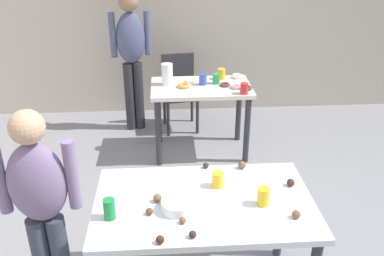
{
  "coord_description": "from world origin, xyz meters",
  "views": [
    {
      "loc": [
        -0.1,
        -1.99,
        2.22
      ],
      "look_at": [
        0.09,
        0.72,
        0.9
      ],
      "focal_mm": 39.48,
      "sensor_mm": 36.0,
      "label": 1
    }
  ],
  "objects_px": {
    "person_girl_near": "(41,202)",
    "chair_far_table": "(179,87)",
    "mixing_bowl": "(177,206)",
    "soda_can": "(109,209)",
    "dining_table_far": "(201,98)",
    "dining_table_near": "(204,213)",
    "pitcher_far": "(167,74)",
    "person_adult_far": "(131,50)"
  },
  "relations": [
    {
      "from": "mixing_bowl",
      "to": "soda_can",
      "type": "xyz_separation_m",
      "value": [
        -0.37,
        -0.05,
        0.03
      ]
    },
    {
      "from": "dining_table_near",
      "to": "pitcher_far",
      "type": "relative_size",
      "value": 5.9
    },
    {
      "from": "dining_table_far",
      "to": "person_girl_near",
      "type": "height_order",
      "value": "person_girl_near"
    },
    {
      "from": "person_adult_far",
      "to": "pitcher_far",
      "type": "bearing_deg",
      "value": -56.23
    },
    {
      "from": "dining_table_far",
      "to": "pitcher_far",
      "type": "xyz_separation_m",
      "value": [
        -0.34,
        0.06,
        0.24
      ]
    },
    {
      "from": "dining_table_near",
      "to": "chair_far_table",
      "type": "xyz_separation_m",
      "value": [
        -0.04,
        2.61,
        -0.16
      ]
    },
    {
      "from": "dining_table_near",
      "to": "soda_can",
      "type": "relative_size",
      "value": 10.59
    },
    {
      "from": "pitcher_far",
      "to": "person_girl_near",
      "type": "bearing_deg",
      "value": -109.92
    },
    {
      "from": "dining_table_far",
      "to": "chair_far_table",
      "type": "distance_m",
      "value": 0.7
    },
    {
      "from": "dining_table_near",
      "to": "dining_table_far",
      "type": "height_order",
      "value": "same"
    },
    {
      "from": "person_adult_far",
      "to": "chair_far_table",
      "type": "bearing_deg",
      "value": 3.26
    },
    {
      "from": "soda_can",
      "to": "person_adult_far",
      "type": "bearing_deg",
      "value": 90.78
    },
    {
      "from": "dining_table_near",
      "to": "person_adult_far",
      "type": "height_order",
      "value": "person_adult_far"
    },
    {
      "from": "person_adult_far",
      "to": "mixing_bowl",
      "type": "xyz_separation_m",
      "value": [
        0.41,
        -2.66,
        -0.18
      ]
    },
    {
      "from": "mixing_bowl",
      "to": "soda_can",
      "type": "relative_size",
      "value": 1.48
    },
    {
      "from": "chair_far_table",
      "to": "pitcher_far",
      "type": "relative_size",
      "value": 3.98
    },
    {
      "from": "dining_table_near",
      "to": "person_adult_far",
      "type": "bearing_deg",
      "value": 102.51
    },
    {
      "from": "mixing_bowl",
      "to": "pitcher_far",
      "type": "relative_size",
      "value": 0.83
    },
    {
      "from": "mixing_bowl",
      "to": "chair_far_table",
      "type": "bearing_deg",
      "value": 87.5
    },
    {
      "from": "dining_table_far",
      "to": "chair_far_table",
      "type": "xyz_separation_m",
      "value": [
        -0.2,
        0.66,
        -0.12
      ]
    },
    {
      "from": "person_girl_near",
      "to": "mixing_bowl",
      "type": "xyz_separation_m",
      "value": [
        0.76,
        -0.04,
        -0.03
      ]
    },
    {
      "from": "pitcher_far",
      "to": "dining_table_near",
      "type": "bearing_deg",
      "value": -84.7
    },
    {
      "from": "person_adult_far",
      "to": "mixing_bowl",
      "type": "height_order",
      "value": "person_adult_far"
    },
    {
      "from": "dining_table_far",
      "to": "person_adult_far",
      "type": "xyz_separation_m",
      "value": [
        -0.73,
        0.63,
        0.34
      ]
    },
    {
      "from": "dining_table_near",
      "to": "mixing_bowl",
      "type": "height_order",
      "value": "mixing_bowl"
    },
    {
      "from": "chair_far_table",
      "to": "person_girl_near",
      "type": "height_order",
      "value": "person_girl_near"
    },
    {
      "from": "chair_far_table",
      "to": "mixing_bowl",
      "type": "relative_size",
      "value": 4.81
    },
    {
      "from": "dining_table_far",
      "to": "pitcher_far",
      "type": "height_order",
      "value": "pitcher_far"
    },
    {
      "from": "dining_table_near",
      "to": "person_adult_far",
      "type": "relative_size",
      "value": 0.81
    },
    {
      "from": "chair_far_table",
      "to": "dining_table_far",
      "type": "bearing_deg",
      "value": -73.47
    },
    {
      "from": "person_girl_near",
      "to": "pitcher_far",
      "type": "bearing_deg",
      "value": 70.08
    },
    {
      "from": "person_adult_far",
      "to": "person_girl_near",
      "type": "bearing_deg",
      "value": -97.68
    },
    {
      "from": "person_girl_near",
      "to": "pitcher_far",
      "type": "xyz_separation_m",
      "value": [
        0.74,
        2.04,
        0.05
      ]
    },
    {
      "from": "person_adult_far",
      "to": "mixing_bowl",
      "type": "bearing_deg",
      "value": -81.24
    },
    {
      "from": "dining_table_near",
      "to": "pitcher_far",
      "type": "xyz_separation_m",
      "value": [
        -0.19,
        2.0,
        0.2
      ]
    },
    {
      "from": "dining_table_near",
      "to": "person_girl_near",
      "type": "xyz_separation_m",
      "value": [
        -0.93,
        -0.04,
        0.16
      ]
    },
    {
      "from": "person_girl_near",
      "to": "soda_can",
      "type": "xyz_separation_m",
      "value": [
        0.39,
        -0.09,
        -0.0
      ]
    },
    {
      "from": "person_girl_near",
      "to": "chair_far_table",
      "type": "bearing_deg",
      "value": 71.61
    },
    {
      "from": "mixing_bowl",
      "to": "pitcher_far",
      "type": "height_order",
      "value": "pitcher_far"
    },
    {
      "from": "dining_table_far",
      "to": "soda_can",
      "type": "height_order",
      "value": "soda_can"
    },
    {
      "from": "soda_can",
      "to": "pitcher_far",
      "type": "xyz_separation_m",
      "value": [
        0.35,
        2.13,
        0.05
      ]
    },
    {
      "from": "dining_table_near",
      "to": "person_girl_near",
      "type": "relative_size",
      "value": 0.94
    }
  ]
}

